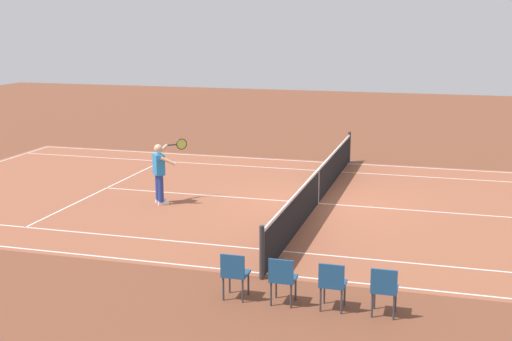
{
  "coord_description": "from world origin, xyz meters",
  "views": [
    {
      "loc": [
        -3.29,
        17.82,
        4.91
      ],
      "look_at": [
        1.66,
        0.36,
        0.9
      ],
      "focal_mm": 47.95,
      "sensor_mm": 36.0,
      "label": 1
    }
  ],
  "objects_px": {
    "spectator_chair_0": "(384,288)",
    "spectator_chair_2": "(282,277)",
    "tennis_net": "(318,186)",
    "tennis_ball": "(353,173)",
    "tennis_player_near": "(160,170)",
    "spectator_chair_1": "(332,282)",
    "spectator_chair_3": "(234,272)"
  },
  "relations": [
    {
      "from": "spectator_chair_1",
      "to": "spectator_chair_2",
      "type": "bearing_deg",
      "value": 0.0
    },
    {
      "from": "tennis_net",
      "to": "tennis_ball",
      "type": "height_order",
      "value": "tennis_net"
    },
    {
      "from": "spectator_chair_1",
      "to": "spectator_chair_2",
      "type": "relative_size",
      "value": 1.0
    },
    {
      "from": "tennis_net",
      "to": "tennis_ball",
      "type": "bearing_deg",
      "value": -95.83
    },
    {
      "from": "tennis_net",
      "to": "spectator_chair_1",
      "type": "height_order",
      "value": "tennis_net"
    },
    {
      "from": "tennis_net",
      "to": "tennis_ball",
      "type": "xyz_separation_m",
      "value": [
        -0.4,
        -3.95,
        -0.46
      ]
    },
    {
      "from": "spectator_chair_2",
      "to": "spectator_chair_3",
      "type": "height_order",
      "value": "same"
    },
    {
      "from": "tennis_net",
      "to": "tennis_player_near",
      "type": "relative_size",
      "value": 6.89
    },
    {
      "from": "tennis_net",
      "to": "spectator_chair_2",
      "type": "bearing_deg",
      "value": 95.56
    },
    {
      "from": "tennis_net",
      "to": "spectator_chair_0",
      "type": "bearing_deg",
      "value": 109.43
    },
    {
      "from": "spectator_chair_0",
      "to": "spectator_chair_3",
      "type": "height_order",
      "value": "same"
    },
    {
      "from": "spectator_chair_0",
      "to": "spectator_chair_2",
      "type": "relative_size",
      "value": 1.0
    },
    {
      "from": "tennis_ball",
      "to": "spectator_chair_0",
      "type": "height_order",
      "value": "spectator_chair_0"
    },
    {
      "from": "tennis_net",
      "to": "spectator_chair_1",
      "type": "bearing_deg",
      "value": 102.68
    },
    {
      "from": "spectator_chair_0",
      "to": "spectator_chair_3",
      "type": "bearing_deg",
      "value": 0.0
    },
    {
      "from": "spectator_chair_3",
      "to": "spectator_chair_0",
      "type": "bearing_deg",
      "value": 180.0
    },
    {
      "from": "spectator_chair_0",
      "to": "spectator_chair_1",
      "type": "xyz_separation_m",
      "value": [
        0.88,
        0.0,
        0.0
      ]
    },
    {
      "from": "tennis_ball",
      "to": "spectator_chair_2",
      "type": "xyz_separation_m",
      "value": [
        -0.27,
        10.83,
        0.49
      ]
    },
    {
      "from": "tennis_ball",
      "to": "spectator_chair_1",
      "type": "bearing_deg",
      "value": 96.03
    },
    {
      "from": "tennis_player_near",
      "to": "tennis_ball",
      "type": "bearing_deg",
      "value": -131.46
    },
    {
      "from": "tennis_ball",
      "to": "spectator_chair_2",
      "type": "distance_m",
      "value": 10.85
    },
    {
      "from": "tennis_player_near",
      "to": "spectator_chair_3",
      "type": "bearing_deg",
      "value": 124.52
    },
    {
      "from": "tennis_player_near",
      "to": "spectator_chair_2",
      "type": "height_order",
      "value": "tennis_player_near"
    },
    {
      "from": "spectator_chair_3",
      "to": "tennis_ball",
      "type": "bearing_deg",
      "value": -93.24
    },
    {
      "from": "tennis_ball",
      "to": "tennis_net",
      "type": "bearing_deg",
      "value": 84.17
    },
    {
      "from": "tennis_ball",
      "to": "spectator_chair_0",
      "type": "bearing_deg",
      "value": 100.58
    },
    {
      "from": "spectator_chair_1",
      "to": "tennis_ball",
      "type": "bearing_deg",
      "value": -83.97
    },
    {
      "from": "tennis_player_near",
      "to": "spectator_chair_0",
      "type": "xyz_separation_m",
      "value": [
        -6.56,
        5.7,
        -0.41
      ]
    },
    {
      "from": "tennis_net",
      "to": "spectator_chair_2",
      "type": "distance_m",
      "value": 6.91
    },
    {
      "from": "tennis_net",
      "to": "spectator_chair_2",
      "type": "height_order",
      "value": "tennis_net"
    },
    {
      "from": "tennis_ball",
      "to": "spectator_chair_3",
      "type": "bearing_deg",
      "value": 86.76
    },
    {
      "from": "tennis_player_near",
      "to": "spectator_chair_2",
      "type": "relative_size",
      "value": 1.93
    }
  ]
}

